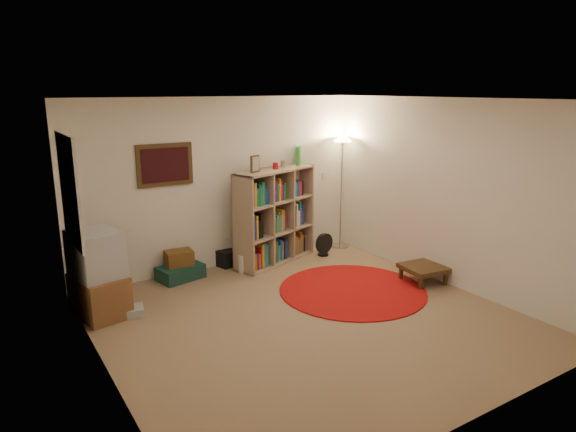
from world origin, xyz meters
The scene contains 12 objects.
room centered at (-0.05, 0.05, 1.26)m, with size 4.54×4.54×2.54m.
bookshelf centered at (0.71, 1.97, 0.70)m, with size 1.50×0.86×1.73m.
floor_lamp centered at (2.06, 2.04, 1.53)m, with size 0.43×0.43×1.85m.
floor_fan centered at (1.54, 1.79, 0.19)m, with size 0.33×0.20×0.37m.
tv_stand centered at (-2.00, 1.42, 0.50)m, with size 0.62×0.79×1.03m.
dvd_box centered at (-1.72, 1.21, 0.05)m, with size 0.35×0.31×0.10m.
suitcase centered at (-0.78, 2.03, 0.10)m, with size 0.68×0.51×0.20m.
wicker_basket centered at (-0.78, 2.06, 0.30)m, with size 0.39×0.29×0.21m.
duffel_bag centered at (0.05, 2.21, 0.12)m, with size 0.42×0.37×0.25m.
paper_towel centered at (0.07, 1.79, 0.13)m, with size 0.15×0.15×0.27m.
red_rug centered at (0.99, 0.40, 0.01)m, with size 1.94×1.94×0.02m.
side_table centered at (2.00, 0.11, 0.20)m, with size 0.58×0.58×0.24m.
Camera 1 is at (-3.14, -4.52, 2.62)m, focal length 32.00 mm.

